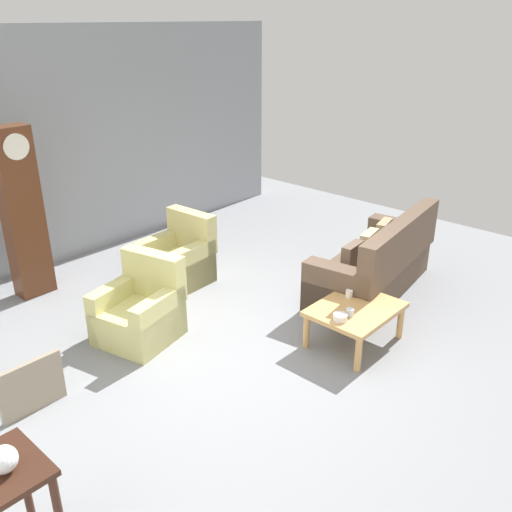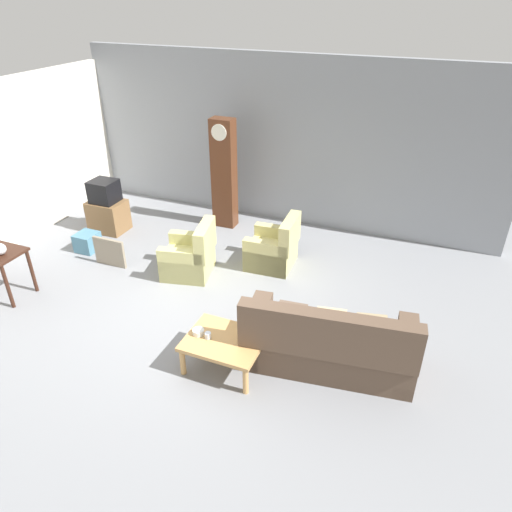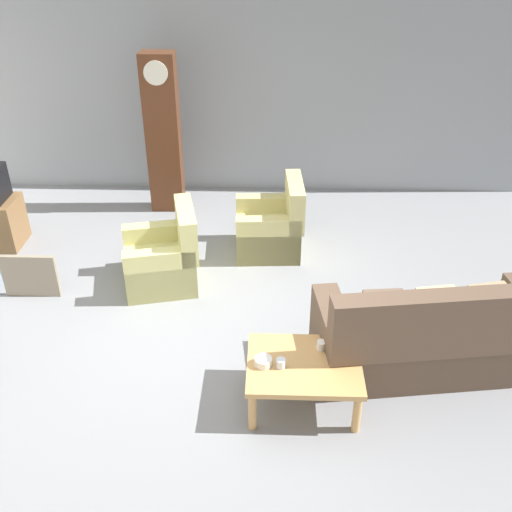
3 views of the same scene
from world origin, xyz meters
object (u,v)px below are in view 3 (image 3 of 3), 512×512
at_px(couch_floral, 434,337).
at_px(cup_white_porcelain, 321,345).
at_px(framed_picture_leaning, 30,276).
at_px(bowl_white_stacked, 263,362).
at_px(coffee_table_wood, 304,368).
at_px(grandfather_clock, 163,134).
at_px(armchair_olive_far, 272,228).
at_px(cup_blue_rimmed, 281,363).
at_px(armchair_olive_near, 164,260).

relative_size(couch_floral, cup_white_porcelain, 27.28).
distance_m(framed_picture_leaning, bowl_white_stacked, 2.99).
relative_size(couch_floral, coffee_table_wood, 2.29).
bearing_deg(cup_white_porcelain, framed_picture_leaning, 156.74).
bearing_deg(grandfather_clock, couch_floral, -47.50).
bearing_deg(bowl_white_stacked, armchair_olive_far, 89.02).
xyz_separation_m(coffee_table_wood, cup_white_porcelain, (0.15, 0.19, 0.10)).
bearing_deg(couch_floral, cup_blue_rimmed, -159.29).
relative_size(coffee_table_wood, bowl_white_stacked, 6.55).
distance_m(couch_floral, armchair_olive_near, 2.99).
xyz_separation_m(couch_floral, armchair_olive_far, (-1.49, 2.09, -0.05)).
relative_size(grandfather_clock, cup_blue_rimmed, 26.16).
distance_m(armchair_olive_near, framed_picture_leaning, 1.45).
height_order(armchair_olive_near, cup_white_porcelain, armchair_olive_near).
relative_size(armchair_olive_near, cup_blue_rimmed, 11.54).
distance_m(armchair_olive_far, coffee_table_wood, 2.58).
relative_size(cup_white_porcelain, bowl_white_stacked, 0.55).
distance_m(grandfather_clock, bowl_white_stacked, 4.03).
height_order(armchair_olive_far, grandfather_clock, grandfather_clock).
distance_m(armchair_olive_far, cup_white_porcelain, 2.42).
relative_size(coffee_table_wood, cup_blue_rimmed, 11.79).
xyz_separation_m(armchair_olive_near, grandfather_clock, (-0.26, 1.90, 0.76)).
height_order(armchair_olive_near, grandfather_clock, grandfather_clock).
distance_m(grandfather_clock, cup_blue_rimmed, 4.10).
distance_m(couch_floral, cup_blue_rimmed, 1.49).
xyz_separation_m(armchair_olive_far, cup_blue_rimmed, (0.10, -2.61, 0.16)).
bearing_deg(grandfather_clock, coffee_table_wood, -64.58).
bearing_deg(grandfather_clock, armchair_olive_near, -82.07).
xyz_separation_m(cup_white_porcelain, bowl_white_stacked, (-0.50, -0.22, -0.01)).
distance_m(couch_floral, armchair_olive_far, 2.57).
height_order(couch_floral, bowl_white_stacked, couch_floral).
xyz_separation_m(armchair_olive_near, bowl_white_stacked, (1.15, -1.83, 0.16)).
bearing_deg(coffee_table_wood, armchair_olive_near, 129.73).
relative_size(framed_picture_leaning, cup_blue_rimmed, 7.37).
height_order(couch_floral, grandfather_clock, grandfather_clock).
bearing_deg(framed_picture_leaning, grandfather_clock, 62.28).
bearing_deg(coffee_table_wood, couch_floral, 21.55).
bearing_deg(bowl_white_stacked, framed_picture_leaning, 149.11).
height_order(grandfather_clock, bowl_white_stacked, grandfather_clock).
bearing_deg(cup_blue_rimmed, coffee_table_wood, 15.44).
height_order(couch_floral, armchair_olive_near, couch_floral).
bearing_deg(cup_white_porcelain, bowl_white_stacked, -156.23).
xyz_separation_m(coffee_table_wood, framed_picture_leaning, (-2.90, 1.50, -0.12)).
bearing_deg(coffee_table_wood, armchair_olive_far, 96.66).
distance_m(armchair_olive_near, cup_blue_rimmed, 2.26).
height_order(grandfather_clock, framed_picture_leaning, grandfather_clock).
relative_size(couch_floral, grandfather_clock, 1.03).
relative_size(couch_floral, armchair_olive_near, 2.34).
height_order(cup_white_porcelain, bowl_white_stacked, cup_white_porcelain).
bearing_deg(couch_floral, cup_white_porcelain, -164.66).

